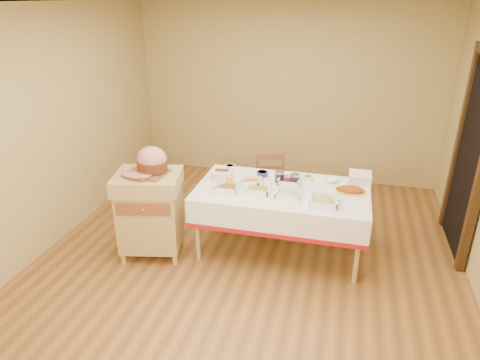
{
  "coord_description": "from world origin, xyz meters",
  "views": [
    {
      "loc": [
        0.89,
        -3.81,
        2.65
      ],
      "look_at": [
        -0.14,
        0.2,
        0.86
      ],
      "focal_mm": 32.0,
      "sensor_mm": 36.0,
      "label": 1
    }
  ],
  "objects_px": {
    "preserve_jar_left": "(279,177)",
    "dining_chair": "(271,188)",
    "mustard_bottle": "(229,182)",
    "plate_stack": "(360,178)",
    "brass_platter": "(350,190)",
    "preserve_jar_right": "(295,180)",
    "butcher_cart": "(150,209)",
    "bread_basket": "(222,175)",
    "ham_on_board": "(151,162)",
    "dining_table": "(282,202)"
  },
  "relations": [
    {
      "from": "preserve_jar_left",
      "to": "plate_stack",
      "type": "height_order",
      "value": "preserve_jar_left"
    },
    {
      "from": "preserve_jar_left",
      "to": "dining_table",
      "type": "bearing_deg",
      "value": -69.7
    },
    {
      "from": "preserve_jar_right",
      "to": "plate_stack",
      "type": "xyz_separation_m",
      "value": [
        0.68,
        0.24,
        -0.0
      ]
    },
    {
      "from": "dining_table",
      "to": "butcher_cart",
      "type": "xyz_separation_m",
      "value": [
        -1.36,
        -0.4,
        -0.06
      ]
    },
    {
      "from": "ham_on_board",
      "to": "mustard_bottle",
      "type": "height_order",
      "value": "ham_on_board"
    },
    {
      "from": "ham_on_board",
      "to": "preserve_jar_right",
      "type": "distance_m",
      "value": 1.53
    },
    {
      "from": "plate_stack",
      "to": "dining_table",
      "type": "bearing_deg",
      "value": -155.17
    },
    {
      "from": "dining_chair",
      "to": "preserve_jar_left",
      "type": "height_order",
      "value": "preserve_jar_left"
    },
    {
      "from": "butcher_cart",
      "to": "mustard_bottle",
      "type": "bearing_deg",
      "value": 19.17
    },
    {
      "from": "ham_on_board",
      "to": "brass_platter",
      "type": "xyz_separation_m",
      "value": [
        2.02,
        0.46,
        -0.29
      ]
    },
    {
      "from": "ham_on_board",
      "to": "preserve_jar_right",
      "type": "height_order",
      "value": "ham_on_board"
    },
    {
      "from": "dining_chair",
      "to": "dining_table",
      "type": "bearing_deg",
      "value": -70.73
    },
    {
      "from": "ham_on_board",
      "to": "dining_chair",
      "type": "bearing_deg",
      "value": 45.22
    },
    {
      "from": "dining_chair",
      "to": "preserve_jar_right",
      "type": "xyz_separation_m",
      "value": [
        0.36,
        -0.58,
        0.39
      ]
    },
    {
      "from": "preserve_jar_left",
      "to": "brass_platter",
      "type": "distance_m",
      "value": 0.77
    },
    {
      "from": "preserve_jar_left",
      "to": "dining_chair",
      "type": "bearing_deg",
      "value": 108.96
    },
    {
      "from": "preserve_jar_left",
      "to": "brass_platter",
      "type": "xyz_separation_m",
      "value": [
        0.76,
        -0.07,
        -0.04
      ]
    },
    {
      "from": "preserve_jar_right",
      "to": "mustard_bottle",
      "type": "height_order",
      "value": "mustard_bottle"
    },
    {
      "from": "bread_basket",
      "to": "plate_stack",
      "type": "xyz_separation_m",
      "value": [
        1.49,
        0.26,
        0.01
      ]
    },
    {
      "from": "ham_on_board",
      "to": "brass_platter",
      "type": "bearing_deg",
      "value": 12.86
    },
    {
      "from": "preserve_jar_left",
      "to": "mustard_bottle",
      "type": "relative_size",
      "value": 0.78
    },
    {
      "from": "preserve_jar_right",
      "to": "bread_basket",
      "type": "distance_m",
      "value": 0.81
    },
    {
      "from": "plate_stack",
      "to": "bread_basket",
      "type": "bearing_deg",
      "value": -170.09
    },
    {
      "from": "plate_stack",
      "to": "brass_platter",
      "type": "relative_size",
      "value": 0.78
    },
    {
      "from": "butcher_cart",
      "to": "preserve_jar_left",
      "type": "height_order",
      "value": "butcher_cart"
    },
    {
      "from": "brass_platter",
      "to": "preserve_jar_left",
      "type": "bearing_deg",
      "value": 174.84
    },
    {
      "from": "brass_platter",
      "to": "dining_chair",
      "type": "bearing_deg",
      "value": 147.16
    },
    {
      "from": "preserve_jar_left",
      "to": "bread_basket",
      "type": "height_order",
      "value": "preserve_jar_left"
    },
    {
      "from": "preserve_jar_right",
      "to": "butcher_cart",
      "type": "bearing_deg",
      "value": -160.21
    },
    {
      "from": "preserve_jar_left",
      "to": "bread_basket",
      "type": "bearing_deg",
      "value": -174.78
    },
    {
      "from": "ham_on_board",
      "to": "preserve_jar_right",
      "type": "xyz_separation_m",
      "value": [
        1.43,
        0.49,
        -0.26
      ]
    },
    {
      "from": "dining_chair",
      "to": "preserve_jar_left",
      "type": "distance_m",
      "value": 0.69
    },
    {
      "from": "dining_chair",
      "to": "mustard_bottle",
      "type": "xyz_separation_m",
      "value": [
        -0.3,
        -0.83,
        0.4
      ]
    },
    {
      "from": "brass_platter",
      "to": "butcher_cart",
      "type": "bearing_deg",
      "value": -166.49
    },
    {
      "from": "butcher_cart",
      "to": "dining_table",
      "type": "bearing_deg",
      "value": 16.37
    },
    {
      "from": "mustard_bottle",
      "to": "plate_stack",
      "type": "relative_size",
      "value": 0.71
    },
    {
      "from": "mustard_bottle",
      "to": "preserve_jar_right",
      "type": "bearing_deg",
      "value": 20.54
    },
    {
      "from": "ham_on_board",
      "to": "bread_basket",
      "type": "bearing_deg",
      "value": 37.44
    },
    {
      "from": "mustard_bottle",
      "to": "plate_stack",
      "type": "height_order",
      "value": "mustard_bottle"
    },
    {
      "from": "butcher_cart",
      "to": "dining_chair",
      "type": "distance_m",
      "value": 1.57
    },
    {
      "from": "dining_chair",
      "to": "ham_on_board",
      "type": "xyz_separation_m",
      "value": [
        -1.07,
        -1.07,
        0.64
      ]
    },
    {
      "from": "plate_stack",
      "to": "brass_platter",
      "type": "height_order",
      "value": "plate_stack"
    },
    {
      "from": "mustard_bottle",
      "to": "brass_platter",
      "type": "distance_m",
      "value": 1.27
    },
    {
      "from": "preserve_jar_left",
      "to": "preserve_jar_right",
      "type": "relative_size",
      "value": 1.03
    },
    {
      "from": "butcher_cart",
      "to": "plate_stack",
      "type": "xyz_separation_m",
      "value": [
        2.15,
        0.77,
        0.28
      ]
    },
    {
      "from": "ham_on_board",
      "to": "plate_stack",
      "type": "relative_size",
      "value": 1.85
    },
    {
      "from": "butcher_cart",
      "to": "bread_basket",
      "type": "height_order",
      "value": "butcher_cart"
    },
    {
      "from": "dining_chair",
      "to": "mustard_bottle",
      "type": "bearing_deg",
      "value": -110.01
    },
    {
      "from": "ham_on_board",
      "to": "preserve_jar_right",
      "type": "relative_size",
      "value": 3.41
    },
    {
      "from": "dining_table",
      "to": "dining_chair",
      "type": "xyz_separation_m",
      "value": [
        -0.25,
        0.71,
        -0.17
      ]
    }
  ]
}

